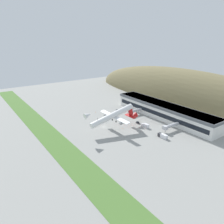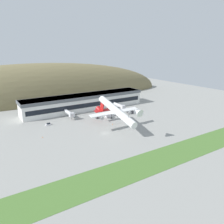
# 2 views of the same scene
# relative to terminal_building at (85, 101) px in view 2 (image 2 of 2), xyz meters

# --- Properties ---
(ground_plane) EXTENTS (384.92, 384.92, 0.00)m
(ground_plane) POSITION_rel_terminal_building_xyz_m (-13.34, -55.44, -7.17)
(ground_plane) COLOR gray
(grass_strip_foreground) EXTENTS (346.43, 17.09, 0.08)m
(grass_strip_foreground) POSITION_rel_terminal_building_xyz_m (-13.34, -96.69, -7.13)
(grass_strip_foreground) COLOR #4C7533
(grass_strip_foreground) RESTS_ON ground_plane
(hill_backdrop) EXTENTS (301.85, 58.31, 71.37)m
(hill_backdrop) POSITION_rel_terminal_building_xyz_m (-24.88, 58.72, -7.17)
(hill_backdrop) COLOR olive
(hill_backdrop) RESTS_ON ground_plane
(terminal_building) EXTENTS (104.30, 18.13, 12.65)m
(terminal_building) POSITION_rel_terminal_building_xyz_m (0.00, 0.00, 0.00)
(terminal_building) COLOR white
(terminal_building) RESTS_ON ground_plane
(jetway_0) EXTENTS (3.38, 14.13, 5.43)m
(jetway_0) POSITION_rel_terminal_building_xyz_m (-20.60, -16.36, -3.18)
(jetway_0) COLOR silver
(jetway_0) RESTS_ON ground_plane
(jetway_1) EXTENTS (3.38, 16.11, 5.43)m
(jetway_1) POSITION_rel_terminal_building_xyz_m (22.61, -17.41, -3.17)
(jetway_1) COLOR silver
(jetway_1) RESTS_ON ground_plane
(cargo_airplane) EXTENTS (34.56, 48.14, 14.86)m
(cargo_airplane) POSITION_rel_terminal_building_xyz_m (-3.60, -52.17, 4.62)
(cargo_airplane) COLOR white
(service_car_0) EXTENTS (3.66, 1.78, 1.59)m
(service_car_0) POSITION_rel_terminal_building_xyz_m (-38.23, -23.08, -6.51)
(service_car_0) COLOR silver
(service_car_0) RESTS_ON ground_plane
(service_car_1) EXTENTS (3.72, 1.87, 1.66)m
(service_car_1) POSITION_rel_terminal_building_xyz_m (-2.75, -27.66, -6.48)
(service_car_1) COLOR #333338
(service_car_1) RESTS_ON ground_plane
(fuel_truck) EXTENTS (7.73, 2.63, 2.86)m
(fuel_truck) POSITION_rel_terminal_building_xyz_m (27.80, -31.06, -5.77)
(fuel_truck) COLOR #333338
(fuel_truck) RESTS_ON ground_plane
(box_truck) EXTENTS (6.70, 2.76, 3.03)m
(box_truck) POSITION_rel_terminal_building_xyz_m (6.62, -28.08, -5.73)
(box_truck) COLOR silver
(box_truck) RESTS_ON ground_plane
(traffic_cone_0) EXTENTS (0.52, 0.52, 0.58)m
(traffic_cone_0) POSITION_rel_terminal_building_xyz_m (-0.99, -44.70, -6.89)
(traffic_cone_0) COLOR orange
(traffic_cone_0) RESTS_ON ground_plane
(traffic_cone_1) EXTENTS (0.52, 0.52, 0.58)m
(traffic_cone_1) POSITION_rel_terminal_building_xyz_m (-47.18, -42.00, -6.89)
(traffic_cone_1) COLOR orange
(traffic_cone_1) RESTS_ON ground_plane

